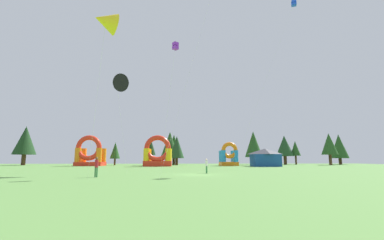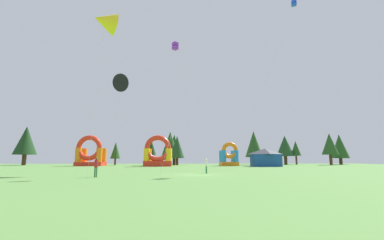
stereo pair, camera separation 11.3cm
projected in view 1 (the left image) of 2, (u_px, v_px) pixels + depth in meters
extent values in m
plane|color=#5B8C42|center=(197.00, 175.00, 27.98)|extent=(120.00, 120.00, 0.00)
cone|color=black|center=(117.00, 83.00, 32.22)|extent=(3.28, 3.28, 2.59)
cylinder|color=silver|center=(122.00, 127.00, 32.14)|extent=(1.44, 1.44, 11.10)
cube|color=blue|center=(294.00, 5.00, 43.65)|extent=(1.00, 1.00, 0.36)
cube|color=blue|center=(294.00, 2.00, 43.72)|extent=(1.00, 1.00, 0.36)
cylinder|color=silver|center=(264.00, 85.00, 43.21)|extent=(10.25, 3.68, 27.69)
cylinder|color=silver|center=(193.00, 61.00, 25.88)|extent=(5.89, 5.57, 22.81)
cone|color=yellow|center=(106.00, 21.00, 20.76)|extent=(2.46, 2.46, 1.95)
cylinder|color=silver|center=(96.00, 102.00, 21.17)|extent=(1.67, 2.81, 12.64)
cube|color=purple|center=(175.00, 48.00, 31.49)|extent=(0.82, 0.82, 0.39)
cube|color=purple|center=(175.00, 44.00, 31.56)|extent=(0.82, 0.82, 0.39)
cylinder|color=silver|center=(168.00, 109.00, 31.44)|extent=(1.75, 2.20, 15.31)
cylinder|color=#33723F|center=(206.00, 170.00, 30.39)|extent=(0.15, 0.15, 0.83)
cylinder|color=#33723F|center=(207.00, 170.00, 30.23)|extent=(0.15, 0.15, 0.83)
cylinder|color=silver|center=(207.00, 163.00, 30.42)|extent=(0.37, 0.37, 0.66)
sphere|color=beige|center=(207.00, 160.00, 30.48)|extent=(0.22, 0.22, 0.22)
cylinder|color=#33723F|center=(97.00, 172.00, 24.12)|extent=(0.16, 0.16, 0.90)
cylinder|color=#33723F|center=(95.00, 172.00, 24.16)|extent=(0.16, 0.16, 0.90)
cylinder|color=#B21E26|center=(97.00, 164.00, 24.26)|extent=(0.39, 0.39, 0.71)
sphere|color=brown|center=(97.00, 158.00, 24.33)|extent=(0.24, 0.24, 0.24)
cube|color=red|center=(158.00, 164.00, 58.74)|extent=(6.17, 4.84, 1.19)
cylinder|color=yellow|center=(146.00, 155.00, 57.20)|extent=(1.35, 1.35, 2.74)
cylinder|color=yellow|center=(168.00, 155.00, 57.43)|extent=(1.35, 1.35, 2.74)
cylinder|color=yellow|center=(148.00, 155.00, 60.64)|extent=(1.35, 1.35, 2.74)
cylinder|color=yellow|center=(169.00, 155.00, 60.87)|extent=(1.35, 1.35, 2.74)
torus|color=red|center=(158.00, 148.00, 57.52)|extent=(5.90, 1.08, 5.90)
cube|color=orange|center=(229.00, 164.00, 62.40)|extent=(4.10, 4.45, 0.91)
cylinder|color=#268CD8|center=(223.00, 156.00, 60.97)|extent=(1.15, 1.15, 2.74)
cylinder|color=#268CD8|center=(236.00, 156.00, 61.11)|extent=(1.15, 1.15, 2.74)
cylinder|color=#268CD8|center=(221.00, 156.00, 64.23)|extent=(1.15, 1.15, 2.74)
cylinder|color=#268CD8|center=(233.00, 156.00, 64.37)|extent=(1.15, 1.15, 2.74)
torus|color=orange|center=(230.00, 150.00, 61.24)|extent=(3.87, 0.92, 3.87)
cube|color=red|center=(90.00, 164.00, 61.93)|extent=(6.23, 4.98, 0.91)
cylinder|color=orange|center=(78.00, 155.00, 60.35)|extent=(1.39, 1.39, 3.28)
cylinder|color=orange|center=(99.00, 155.00, 60.58)|extent=(1.39, 1.39, 3.28)
cylinder|color=orange|center=(83.00, 155.00, 63.89)|extent=(1.39, 1.39, 3.28)
cylinder|color=orange|center=(103.00, 155.00, 64.12)|extent=(1.39, 1.39, 3.28)
torus|color=red|center=(89.00, 148.00, 60.71)|extent=(5.95, 1.11, 5.95)
cube|color=#19478C|center=(265.00, 160.00, 56.55)|extent=(5.74, 4.38, 2.66)
pyramid|color=#3F3F47|center=(265.00, 151.00, 56.84)|extent=(5.74, 4.38, 1.24)
cylinder|color=#4C331E|center=(23.00, 160.00, 67.50)|extent=(1.02, 1.02, 2.76)
cone|color=#193819|center=(25.00, 140.00, 68.25)|extent=(5.65, 5.65, 7.45)
cylinder|color=#4C331E|center=(115.00, 162.00, 67.28)|extent=(0.46, 0.46, 1.69)
cone|color=#234C1E|center=(115.00, 150.00, 67.72)|extent=(2.58, 2.58, 4.28)
cylinder|color=#4C331E|center=(150.00, 160.00, 67.31)|extent=(0.48, 0.48, 2.65)
cone|color=#193819|center=(151.00, 147.00, 67.81)|extent=(2.66, 2.66, 4.20)
cylinder|color=#4C331E|center=(170.00, 160.00, 71.85)|extent=(0.87, 0.87, 2.45)
cone|color=#234C1E|center=(170.00, 144.00, 72.52)|extent=(4.83, 4.83, 6.72)
cylinder|color=#4C331E|center=(174.00, 161.00, 72.96)|extent=(0.76, 0.76, 2.19)
cone|color=#234C1E|center=(174.00, 146.00, 73.59)|extent=(4.22, 4.22, 6.31)
cylinder|color=#4C331E|center=(177.00, 162.00, 69.00)|extent=(0.72, 0.72, 1.81)
cone|color=#1E4221|center=(177.00, 147.00, 69.58)|extent=(4.00, 4.00, 5.97)
cylinder|color=#4C331E|center=(254.00, 161.00, 70.46)|extent=(0.86, 0.86, 2.10)
cone|color=#234C1E|center=(253.00, 144.00, 71.13)|extent=(4.77, 4.77, 7.10)
cylinder|color=#4C331E|center=(285.00, 160.00, 74.58)|extent=(0.89, 0.89, 2.40)
cone|color=#1E4221|center=(284.00, 146.00, 75.20)|extent=(4.97, 4.97, 5.95)
cylinder|color=#4C331E|center=(296.00, 160.00, 74.82)|extent=(0.51, 0.51, 2.54)
cone|color=#234C1E|center=(295.00, 148.00, 75.32)|extent=(2.83, 2.83, 4.24)
cylinder|color=#4C331E|center=(330.00, 160.00, 69.97)|extent=(0.77, 0.77, 2.79)
cone|color=#234C1E|center=(329.00, 144.00, 70.60)|extent=(4.25, 4.25, 5.78)
cylinder|color=#4C331E|center=(340.00, 161.00, 74.93)|extent=(0.87, 0.87, 1.81)
cone|color=#234C1E|center=(339.00, 146.00, 75.57)|extent=(4.86, 4.86, 6.93)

